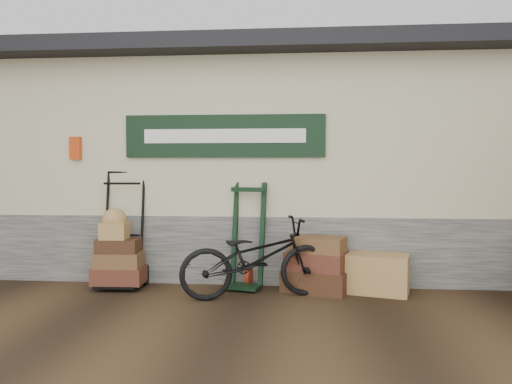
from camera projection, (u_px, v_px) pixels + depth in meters
The scene contains 7 objects.
ground at pixel (238, 306), 5.56m from camera, with size 80.00×80.00×0.00m, color black.
station_building at pixel (258, 163), 8.20m from camera, with size 14.40×4.10×3.20m.
porter_trolley at pixel (123, 227), 6.48m from camera, with size 0.76×0.57×1.53m, color black, non-canonical shape.
green_barrow at pixel (247, 236), 6.37m from camera, with size 0.49×0.41×1.35m, color black, non-canonical shape.
suitcase_stack at pixel (316, 264), 6.20m from camera, with size 0.79×0.49×0.70m, color #382312, non-canonical shape.
wicker_hamper at pixel (378, 273), 6.14m from camera, with size 0.73×0.48×0.48m, color olive.
bicycle at pixel (256, 254), 5.89m from camera, with size 1.82×0.64×1.06m, color black.
Camera 1 is at (0.68, -5.45, 1.56)m, focal length 35.00 mm.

